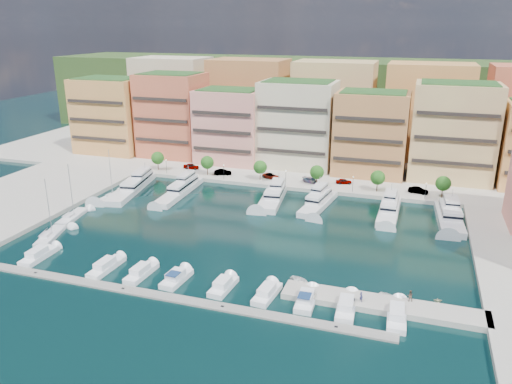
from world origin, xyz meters
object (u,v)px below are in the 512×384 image
(tree_3, at_px, (317,172))
(cruiser_6, at_px, (267,294))
(tree_0, at_px, (158,158))
(tree_5, at_px, (443,184))
(yacht_6, at_px, (449,216))
(lamppost_3, at_px, (353,181))
(yacht_3, at_px, (273,196))
(yacht_1, at_px, (181,190))
(person_0, at_px, (361,297))
(cruiser_0, at_px, (39,256))
(tender_0, at_px, (300,280))
(car_3, at_px, (311,180))
(person_1, at_px, (410,296))
(lamppost_2, at_px, (286,175))
(cruiser_4, at_px, (176,279))
(cruiser_7, at_px, (306,300))
(tree_2, at_px, (260,167))
(cruiser_8, at_px, (346,307))
(yacht_4, at_px, (319,202))
(yacht_5, at_px, (389,209))
(car_2, at_px, (271,176))
(lamppost_1, at_px, (224,169))
(car_4, at_px, (344,181))
(cruiser_5, at_px, (223,287))
(lamppost_4, at_px, (426,188))
(tree_1, at_px, (207,162))
(sailboat_0, at_px, (50,236))
(cruiser_9, at_px, (397,316))
(lamppost_0, at_px, (166,164))
(tender_3, at_px, (438,300))
(tender_2, at_px, (389,297))
(tender_1, at_px, (329,287))
(car_0, at_px, (191,166))
(sailboat_2, at_px, (112,197))
(cruiser_2, at_px, (106,267))
(yacht_0, at_px, (133,186))
(tree_4, at_px, (378,178))

(tree_3, xyz_separation_m, cruiser_6, (3.67, -58.08, -4.20))
(tree_0, relative_size, tree_5, 1.00)
(tree_5, bearing_deg, yacht_6, -84.12)
(tree_0, bearing_deg, lamppost_3, -2.27)
(yacht_3, bearing_deg, yacht_1, -174.86)
(person_0, bearing_deg, cruiser_0, 39.16)
(cruiser_6, xyz_separation_m, tender_0, (3.93, 6.64, -0.19))
(car_3, bearing_deg, tree_5, -73.49)
(tree_3, relative_size, person_1, 2.99)
(lamppost_2, distance_m, lamppost_3, 18.00)
(cruiser_4, height_order, person_1, person_1)
(cruiser_7, bearing_deg, tree_2, 114.34)
(tree_5, distance_m, cruiser_8, 60.22)
(yacht_4, distance_m, yacht_5, 16.84)
(cruiser_7, relative_size, car_2, 1.41)
(tree_3, bearing_deg, person_0, -71.69)
(tree_5, distance_m, lamppost_1, 58.05)
(yacht_5, distance_m, car_4, 21.42)
(yacht_1, relative_size, car_4, 5.34)
(yacht_4, xyz_separation_m, cruiser_5, (-7.29, -45.04, -0.54))
(yacht_5, bearing_deg, lamppost_4, 53.34)
(yacht_5, xyz_separation_m, person_0, (-1.40, -43.50, 0.67))
(tree_2, relative_size, person_1, 2.99)
(cruiser_5, distance_m, car_2, 61.12)
(tree_1, height_order, sailboat_0, sailboat_0)
(cruiser_9, bearing_deg, lamppost_3, 104.38)
(tree_5, xyz_separation_m, lamppost_0, (-76.00, -2.30, -0.92))
(lamppost_1, distance_m, tender_3, 74.58)
(lamppost_1, distance_m, tender_2, 70.08)
(lamppost_0, distance_m, tender_3, 88.97)
(yacht_3, xyz_separation_m, cruiser_0, (-33.42, -45.26, -0.66))
(yacht_5, height_order, tender_1, yacht_5)
(tree_5, bearing_deg, cruiser_9, -97.54)
(cruiser_4, xyz_separation_m, cruiser_5, (8.75, 0.02, -0.02))
(cruiser_5, height_order, car_0, car_0)
(tree_1, distance_m, tree_5, 64.00)
(lamppost_2, bearing_deg, cruiser_9, -59.93)
(lamppost_2, relative_size, cruiser_5, 0.58)
(tree_5, xyz_separation_m, yacht_1, (-65.17, -15.05, -3.65))
(car_2, bearing_deg, car_0, 108.25)
(yacht_4, height_order, sailboat_2, sailboat_2)
(cruiser_6, distance_m, cruiser_7, 6.62)
(cruiser_2, distance_m, cruiser_9, 51.27)
(yacht_0, distance_m, sailboat_2, 7.95)
(tree_2, distance_m, lamppost_3, 26.12)
(tree_4, bearing_deg, yacht_4, -134.40)
(lamppost_2, height_order, yacht_6, yacht_6)
(lamppost_0, distance_m, car_2, 30.96)
(tree_3, height_order, lamppost_4, tree_3)
(tree_2, relative_size, cruiser_7, 0.76)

